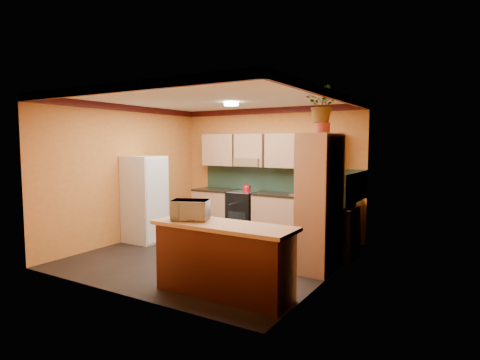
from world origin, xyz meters
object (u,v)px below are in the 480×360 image
at_px(fridge, 145,199).
at_px(pantry, 320,202).
at_px(microwave, 190,210).
at_px(stove, 244,212).
at_px(breakfast_bar, 223,261).
at_px(base_cabinets_back, 269,216).

bearing_deg(fridge, pantry, 0.92).
relative_size(pantry, microwave, 4.35).
distance_m(fridge, microwave, 2.85).
relative_size(fridge, pantry, 0.81).
bearing_deg(fridge, stove, 51.62).
bearing_deg(breakfast_bar, base_cabinets_back, 106.75).
bearing_deg(stove, microwave, -71.65).
bearing_deg(stove, pantry, -34.79).
bearing_deg(base_cabinets_back, breakfast_bar, -73.25).
xyz_separation_m(base_cabinets_back, microwave, (0.44, -3.22, 0.62)).
relative_size(stove, breakfast_bar, 0.51).
relative_size(base_cabinets_back, pantry, 1.74).
height_order(pantry, microwave, pantry).
bearing_deg(microwave, breakfast_bar, -23.32).
height_order(base_cabinets_back, breakfast_bar, same).
xyz_separation_m(stove, microwave, (1.07, -3.22, 0.61)).
height_order(base_cabinets_back, microwave, microwave).
bearing_deg(pantry, stove, 145.21).
height_order(base_cabinets_back, pantry, pantry).
xyz_separation_m(pantry, microwave, (-1.23, -1.62, 0.01)).
height_order(base_cabinets_back, fridge, fridge).
bearing_deg(pantry, base_cabinets_back, 136.31).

